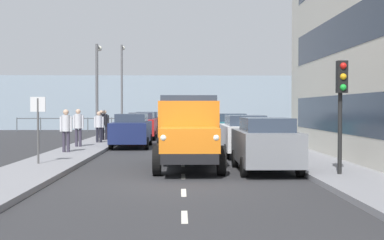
{
  "coord_description": "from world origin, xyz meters",
  "views": [
    {
      "loc": [
        0.06,
        13.46,
        2.03
      ],
      "look_at": [
        -0.44,
        -9.55,
        1.47
      ],
      "focal_mm": 46.93,
      "sensor_mm": 36.0,
      "label": 1
    }
  ],
  "objects_px": {
    "pedestrian_couple_b": "(78,124)",
    "traffic_light_near": "(341,92)",
    "car_white_kerbside_1": "(244,135)",
    "pedestrian_by_lamp": "(99,124)",
    "car_red_oppositeside_1": "(142,125)",
    "street_sign": "(38,118)",
    "car_teal_kerbside_2": "(230,128)",
    "pedestrian_near_railing": "(66,127)",
    "car_black_oppositeside_2": "(147,123)",
    "lamp_post_far": "(122,80)",
    "truck_vintage_orange": "(189,134)",
    "pedestrian_in_dark_coat": "(101,122)",
    "car_navy_oppositeside_0": "(132,130)",
    "pedestrian_couple_a": "(105,122)",
    "lamp_post_promenade": "(97,82)",
    "car_grey_kerbside_near": "(265,144)"
  },
  "relations": [
    {
      "from": "car_white_kerbside_1",
      "to": "car_red_oppositeside_1",
      "type": "relative_size",
      "value": 1.06
    },
    {
      "from": "car_navy_oppositeside_0",
      "to": "pedestrian_couple_a",
      "type": "distance_m",
      "value": 4.28
    },
    {
      "from": "car_teal_kerbside_2",
      "to": "car_red_oppositeside_1",
      "type": "distance_m",
      "value": 7.23
    },
    {
      "from": "car_navy_oppositeside_0",
      "to": "lamp_post_far",
      "type": "bearing_deg",
      "value": -81.21
    },
    {
      "from": "truck_vintage_orange",
      "to": "car_black_oppositeside_2",
      "type": "xyz_separation_m",
      "value": [
        2.78,
        -21.49,
        -0.28
      ]
    },
    {
      "from": "pedestrian_couple_a",
      "to": "street_sign",
      "type": "distance_m",
      "value": 12.64
    },
    {
      "from": "pedestrian_near_railing",
      "to": "car_black_oppositeside_2",
      "type": "bearing_deg",
      "value": -98.14
    },
    {
      "from": "car_teal_kerbside_2",
      "to": "traffic_light_near",
      "type": "relative_size",
      "value": 1.43
    },
    {
      "from": "car_red_oppositeside_1",
      "to": "pedestrian_near_railing",
      "type": "xyz_separation_m",
      "value": [
        2.35,
        11.01,
        0.33
      ]
    },
    {
      "from": "lamp_post_promenade",
      "to": "car_black_oppositeside_2",
      "type": "bearing_deg",
      "value": -104.07
    },
    {
      "from": "car_red_oppositeside_1",
      "to": "street_sign",
      "type": "relative_size",
      "value": 1.84
    },
    {
      "from": "pedestrian_couple_b",
      "to": "traffic_light_near",
      "type": "height_order",
      "value": "traffic_light_near"
    },
    {
      "from": "car_black_oppositeside_2",
      "to": "lamp_post_promenade",
      "type": "distance_m",
      "value": 9.6
    },
    {
      "from": "car_black_oppositeside_2",
      "to": "pedestrian_couple_b",
      "type": "bearing_deg",
      "value": 79.67
    },
    {
      "from": "car_grey_kerbside_near",
      "to": "pedestrian_in_dark_coat",
      "type": "relative_size",
      "value": 2.31
    },
    {
      "from": "pedestrian_by_lamp",
      "to": "traffic_light_near",
      "type": "bearing_deg",
      "value": 124.06
    },
    {
      "from": "pedestrian_by_lamp",
      "to": "traffic_light_near",
      "type": "relative_size",
      "value": 0.53
    },
    {
      "from": "car_white_kerbside_1",
      "to": "pedestrian_by_lamp",
      "type": "distance_m",
      "value": 9.47
    },
    {
      "from": "pedestrian_couple_b",
      "to": "pedestrian_by_lamp",
      "type": "distance_m",
      "value": 2.95
    },
    {
      "from": "truck_vintage_orange",
      "to": "pedestrian_in_dark_coat",
      "type": "distance_m",
      "value": 16.22
    },
    {
      "from": "pedestrian_near_railing",
      "to": "lamp_post_promenade",
      "type": "bearing_deg",
      "value": -90.79
    },
    {
      "from": "car_black_oppositeside_2",
      "to": "pedestrian_in_dark_coat",
      "type": "xyz_separation_m",
      "value": [
        2.48,
        6.15,
        0.27
      ]
    },
    {
      "from": "pedestrian_by_lamp",
      "to": "truck_vintage_orange",
      "type": "bearing_deg",
      "value": 113.15
    },
    {
      "from": "truck_vintage_orange",
      "to": "pedestrian_in_dark_coat",
      "type": "xyz_separation_m",
      "value": [
        5.26,
        -15.34,
        -0.01
      ]
    },
    {
      "from": "lamp_post_far",
      "to": "street_sign",
      "type": "bearing_deg",
      "value": 89.28
    },
    {
      "from": "car_navy_oppositeside_0",
      "to": "pedestrian_in_dark_coat",
      "type": "distance_m",
      "value": 6.33
    },
    {
      "from": "car_white_kerbside_1",
      "to": "pedestrian_couple_b",
      "type": "relative_size",
      "value": 2.41
    },
    {
      "from": "pedestrian_couple_b",
      "to": "lamp_post_far",
      "type": "bearing_deg",
      "value": -91.74
    },
    {
      "from": "car_teal_kerbside_2",
      "to": "pedestrian_couple_b",
      "type": "bearing_deg",
      "value": 21.3
    },
    {
      "from": "car_teal_kerbside_2",
      "to": "pedestrian_near_railing",
      "type": "bearing_deg",
      "value": 38.4
    },
    {
      "from": "car_white_kerbside_1",
      "to": "car_teal_kerbside_2",
      "type": "distance_m",
      "value": 6.32
    },
    {
      "from": "car_white_kerbside_1",
      "to": "lamp_post_far",
      "type": "xyz_separation_m",
      "value": [
        7.21,
        -17.74,
        3.24
      ]
    },
    {
      "from": "car_teal_kerbside_2",
      "to": "lamp_post_far",
      "type": "bearing_deg",
      "value": -57.74
    },
    {
      "from": "car_white_kerbside_1",
      "to": "street_sign",
      "type": "bearing_deg",
      "value": 28.53
    },
    {
      "from": "car_grey_kerbside_near",
      "to": "pedestrian_by_lamp",
      "type": "bearing_deg",
      "value": -58.28
    },
    {
      "from": "car_teal_kerbside_2",
      "to": "pedestrian_in_dark_coat",
      "type": "relative_size",
      "value": 2.65
    },
    {
      "from": "car_white_kerbside_1",
      "to": "lamp_post_far",
      "type": "bearing_deg",
      "value": -67.88
    },
    {
      "from": "car_black_oppositeside_2",
      "to": "lamp_post_far",
      "type": "distance_m",
      "value": 3.93
    },
    {
      "from": "street_sign",
      "to": "pedestrian_couple_b",
      "type": "bearing_deg",
      "value": -88.73
    },
    {
      "from": "car_navy_oppositeside_0",
      "to": "traffic_light_near",
      "type": "height_order",
      "value": "traffic_light_near"
    },
    {
      "from": "car_navy_oppositeside_0",
      "to": "pedestrian_couple_b",
      "type": "xyz_separation_m",
      "value": [
        2.44,
        1.43,
        0.33
      ]
    },
    {
      "from": "car_white_kerbside_1",
      "to": "traffic_light_near",
      "type": "height_order",
      "value": "traffic_light_near"
    },
    {
      "from": "car_red_oppositeside_1",
      "to": "car_black_oppositeside_2",
      "type": "height_order",
      "value": "same"
    },
    {
      "from": "car_black_oppositeside_2",
      "to": "traffic_light_near",
      "type": "xyz_separation_m",
      "value": [
        -7.05,
        23.77,
        1.58
      ]
    },
    {
      "from": "truck_vintage_orange",
      "to": "street_sign",
      "type": "relative_size",
      "value": 2.51
    },
    {
      "from": "truck_vintage_orange",
      "to": "lamp_post_far",
      "type": "xyz_separation_m",
      "value": [
        4.79,
        -22.49,
        2.95
      ]
    },
    {
      "from": "pedestrian_couple_b",
      "to": "pedestrian_couple_a",
      "type": "relative_size",
      "value": 1.05
    },
    {
      "from": "traffic_light_near",
      "to": "car_red_oppositeside_1",
      "type": "bearing_deg",
      "value": -69.0
    },
    {
      "from": "pedestrian_by_lamp",
      "to": "street_sign",
      "type": "bearing_deg",
      "value": 87.99
    },
    {
      "from": "car_white_kerbside_1",
      "to": "lamp_post_promenade",
      "type": "bearing_deg",
      "value": -46.26
    }
  ]
}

